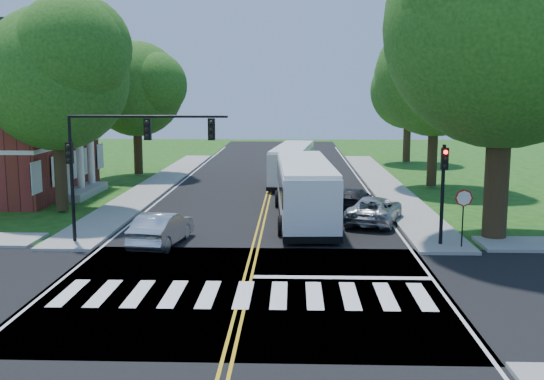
{
  "coord_description": "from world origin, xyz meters",
  "views": [
    {
      "loc": [
        1.68,
        -21.21,
        6.84
      ],
      "look_at": [
        0.7,
        7.27,
        2.4
      ],
      "focal_mm": 42.0,
      "sensor_mm": 36.0,
      "label": 1
    }
  ],
  "objects_px": {
    "dark_sedan": "(354,198)",
    "hatchback": "(162,229)",
    "bus_lead": "(305,189)",
    "bus_follow": "(293,163)",
    "signal_ne": "(443,181)",
    "signal_nw": "(122,148)",
    "suv": "(374,210)"
  },
  "relations": [
    {
      "from": "hatchback",
      "to": "signal_nw",
      "type": "bearing_deg",
      "value": 6.04
    },
    {
      "from": "signal_nw",
      "to": "suv",
      "type": "xyz_separation_m",
      "value": [
        11.75,
        5.1,
        -3.66
      ]
    },
    {
      "from": "hatchback",
      "to": "dark_sedan",
      "type": "xyz_separation_m",
      "value": [
        9.43,
        9.36,
        -0.15
      ]
    },
    {
      "from": "hatchback",
      "to": "bus_follow",
      "type": "bearing_deg",
      "value": -98.17
    },
    {
      "from": "signal_nw",
      "to": "signal_ne",
      "type": "relative_size",
      "value": 1.62
    },
    {
      "from": "signal_ne",
      "to": "bus_lead",
      "type": "xyz_separation_m",
      "value": [
        -5.94,
        5.78,
        -1.28
      ]
    },
    {
      "from": "bus_lead",
      "to": "signal_ne",
      "type": "bearing_deg",
      "value": 133.11
    },
    {
      "from": "signal_ne",
      "to": "hatchback",
      "type": "relative_size",
      "value": 0.96
    },
    {
      "from": "dark_sedan",
      "to": "signal_nw",
      "type": "bearing_deg",
      "value": 55.84
    },
    {
      "from": "bus_lead",
      "to": "bus_follow",
      "type": "height_order",
      "value": "bus_lead"
    },
    {
      "from": "signal_ne",
      "to": "dark_sedan",
      "type": "height_order",
      "value": "signal_ne"
    },
    {
      "from": "hatchback",
      "to": "dark_sedan",
      "type": "relative_size",
      "value": 1.1
    },
    {
      "from": "dark_sedan",
      "to": "hatchback",
      "type": "bearing_deg",
      "value": 60.61
    },
    {
      "from": "bus_lead",
      "to": "bus_follow",
      "type": "bearing_deg",
      "value": -89.98
    },
    {
      "from": "bus_follow",
      "to": "suv",
      "type": "distance_m",
      "value": 15.35
    },
    {
      "from": "hatchback",
      "to": "suv",
      "type": "relative_size",
      "value": 0.9
    },
    {
      "from": "signal_nw",
      "to": "dark_sedan",
      "type": "height_order",
      "value": "signal_nw"
    },
    {
      "from": "signal_nw",
      "to": "suv",
      "type": "distance_m",
      "value": 13.33
    },
    {
      "from": "bus_lead",
      "to": "hatchback",
      "type": "bearing_deg",
      "value": 39.47
    },
    {
      "from": "bus_follow",
      "to": "bus_lead",
      "type": "bearing_deg",
      "value": 98.98
    },
    {
      "from": "hatchback",
      "to": "suv",
      "type": "height_order",
      "value": "hatchback"
    },
    {
      "from": "signal_nw",
      "to": "suv",
      "type": "height_order",
      "value": "signal_nw"
    },
    {
      "from": "hatchback",
      "to": "dark_sedan",
      "type": "height_order",
      "value": "hatchback"
    },
    {
      "from": "signal_ne",
      "to": "signal_nw",
      "type": "bearing_deg",
      "value": -179.95
    },
    {
      "from": "signal_ne",
      "to": "dark_sedan",
      "type": "bearing_deg",
      "value": 107.78
    },
    {
      "from": "bus_lead",
      "to": "hatchback",
      "type": "distance_m",
      "value": 8.77
    },
    {
      "from": "hatchback",
      "to": "dark_sedan",
      "type": "bearing_deg",
      "value": -127.09
    },
    {
      "from": "signal_ne",
      "to": "hatchback",
      "type": "bearing_deg",
      "value": -179.67
    },
    {
      "from": "signal_nw",
      "to": "bus_lead",
      "type": "bearing_deg",
      "value": 35.5
    },
    {
      "from": "bus_follow",
      "to": "signal_ne",
      "type": "bearing_deg",
      "value": 114.72
    },
    {
      "from": "signal_nw",
      "to": "suv",
      "type": "bearing_deg",
      "value": 23.45
    },
    {
      "from": "bus_follow",
      "to": "hatchback",
      "type": "bearing_deg",
      "value": 80.0
    }
  ]
}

